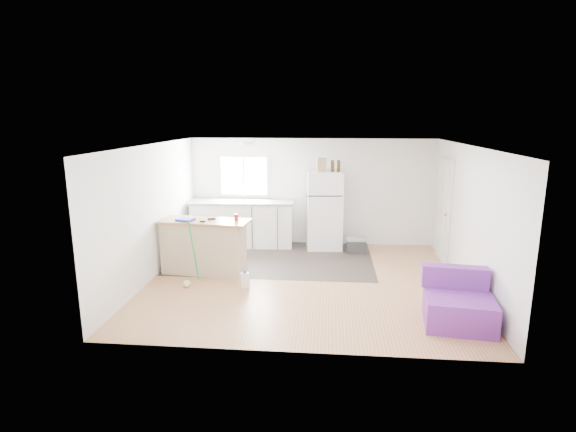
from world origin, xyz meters
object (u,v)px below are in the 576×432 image
at_px(cooler, 356,245).
at_px(red_cup, 236,217).
at_px(peninsula, 204,246).
at_px(refrigerator, 324,210).
at_px(bottle_right, 339,166).
at_px(cleaner_jug, 245,280).
at_px(mop, 189,274).
at_px(purple_seat, 458,305).
at_px(kitchen_cabinets, 242,223).
at_px(cardboard_box, 321,165).
at_px(blue_tray, 185,220).
at_px(bottle_left, 332,166).

xyz_separation_m(cooler, red_cup, (-2.29, -1.52, 0.90)).
relative_size(peninsula, refrigerator, 0.99).
height_order(cooler, bottle_right, bottle_right).
distance_m(cleaner_jug, mop, 0.98).
relative_size(refrigerator, cleaner_jug, 5.40).
bearing_deg(cooler, mop, -144.45).
xyz_separation_m(purple_seat, bottle_right, (-1.65, 3.57, 1.56)).
distance_m(refrigerator, cleaner_jug, 2.96).
distance_m(kitchen_cabinets, cleaner_jug, 2.65).
relative_size(kitchen_cabinets, cardboard_box, 7.82).
distance_m(mop, red_cup, 1.33).
xyz_separation_m(red_cup, blue_tray, (-0.93, -0.10, -0.04)).
height_order(red_cup, bottle_left, bottle_left).
bearing_deg(bottle_left, bottle_right, 9.92).
xyz_separation_m(red_cup, bottle_left, (1.74, 1.77, 0.77)).
relative_size(purple_seat, bottle_left, 4.08).
relative_size(purple_seat, red_cup, 8.50).
bearing_deg(cardboard_box, cooler, -17.92).
height_order(kitchen_cabinets, red_cup, kitchen_cabinets).
xyz_separation_m(peninsula, cleaner_jug, (0.90, -0.70, -0.37)).
xyz_separation_m(cardboard_box, bottle_left, (0.24, -0.01, -0.02)).
relative_size(kitchen_cabinets, bottle_right, 9.38).
bearing_deg(cardboard_box, mop, -130.97).
height_order(peninsula, bottle_right, bottle_right).
bearing_deg(refrigerator, peninsula, -144.92).
bearing_deg(peninsula, blue_tray, -161.13).
distance_m(peninsula, refrigerator, 2.90).
distance_m(refrigerator, bottle_right, 1.02).
xyz_separation_m(cooler, mop, (-2.98, -2.27, 0.06)).
bearing_deg(blue_tray, purple_seat, -20.64).
bearing_deg(bottle_right, peninsula, -143.88).
xyz_separation_m(peninsula, purple_seat, (4.15, -1.75, -0.24)).
relative_size(kitchen_cabinets, mop, 1.93).
xyz_separation_m(blue_tray, bottle_left, (2.67, 1.87, 0.81)).
height_order(blue_tray, bottle_left, bottle_left).
height_order(cardboard_box, bottle_right, cardboard_box).
height_order(refrigerator, cleaner_jug, refrigerator).
height_order(cleaner_jug, red_cup, red_cup).
height_order(blue_tray, cardboard_box, cardboard_box).
distance_m(peninsula, purple_seat, 4.51).
bearing_deg(refrigerator, bottle_left, -25.16).
bearing_deg(red_cup, purple_seat, -26.78).
height_order(cooler, mop, mop).
height_order(cleaner_jug, bottle_left, bottle_left).
distance_m(refrigerator, cardboard_box, 1.01).
bearing_deg(cardboard_box, refrigerator, 28.07).
distance_m(peninsula, cleaner_jug, 1.20).
xyz_separation_m(cooler, cleaner_jug, (-2.01, -2.25, -0.03)).
distance_m(blue_tray, cardboard_box, 3.18).
xyz_separation_m(cleaner_jug, bottle_right, (1.59, 2.52, 1.70)).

